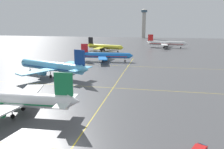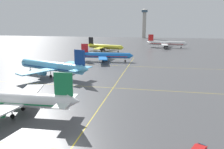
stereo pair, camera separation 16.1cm
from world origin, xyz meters
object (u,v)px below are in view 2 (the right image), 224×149
Objects in this scene: airliner_third_row at (105,55)px; control_tower at (144,21)px; airliner_far_right_stand at (166,43)px; airliner_second_row at (52,66)px; airliner_far_left_stand at (105,47)px; airliner_front_gate at (12,100)px.

control_tower is at bearing 87.12° from airliner_third_row.
control_tower reaches higher than airliner_far_right_stand.
control_tower reaches higher than airliner_second_row.
airliner_far_right_stand is at bearing 67.01° from airliner_second_row.
airliner_second_row reaches higher than airliner_far_left_stand.
airliner_far_right_stand is 0.92× the size of control_tower.
airliner_far_right_stand is at bearing 65.23° from airliner_third_row.
airliner_front_gate is 0.92× the size of control_tower.
airliner_far_right_stand is at bearing 75.28° from airliner_front_gate.
airliner_front_gate is at bearing -87.53° from airliner_far_left_stand.
airliner_second_row is (-8.73, 41.68, 0.31)m from airliner_front_gate.
control_tower is (21.07, 152.39, 19.41)m from airliner_far_left_stand.
airliner_far_left_stand is at bearing -143.62° from airliner_far_right_stand.
airliner_second_row is 240.48m from control_tower.
control_tower is (9.93, 197.62, 19.52)m from airliner_third_row.
airliner_third_row is 46.58m from airliner_far_left_stand.
airliner_front_gate is 1.11× the size of airliner_far_left_stand.
airliner_front_gate reaches higher than airliner_far_left_stand.
airliner_second_row reaches higher than airliner_far_right_stand.
airliner_second_row is 43.34m from airliner_third_row.
airliner_far_left_stand reaches higher than airliner_third_row.
airliner_front_gate is at bearing -78.16° from airliner_second_row.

